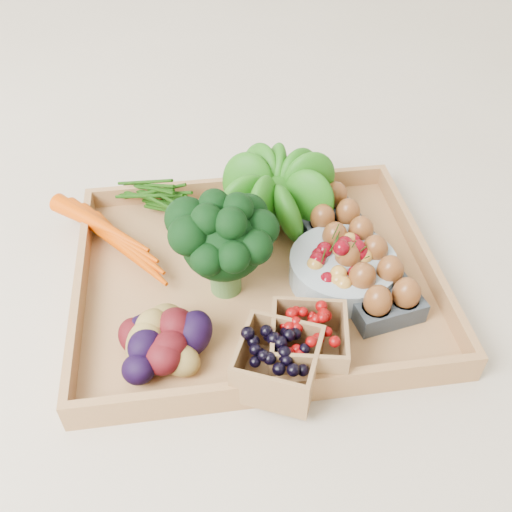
{
  "coord_description": "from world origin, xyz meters",
  "views": [
    {
      "loc": [
        -0.09,
        -0.63,
        0.66
      ],
      "look_at": [
        0.0,
        0.0,
        0.06
      ],
      "focal_mm": 40.0,
      "sensor_mm": 36.0,
      "label": 1
    }
  ],
  "objects": [
    {
      "name": "broccoli",
      "position": [
        -0.05,
        -0.02,
        0.08
      ],
      "size": [
        0.16,
        0.16,
        0.12
      ],
      "primitive_type": null,
      "color": "black",
      "rests_on": "tray"
    },
    {
      "name": "potatoes",
      "position": [
        -0.15,
        -0.13,
        0.06
      ],
      "size": [
        0.14,
        0.14,
        0.08
      ],
      "primitive_type": null,
      "color": "#400A0E",
      "rests_on": "tray"
    },
    {
      "name": "punnet_blackberry",
      "position": [
        0.0,
        -0.19,
        0.05
      ],
      "size": [
        0.13,
        0.13,
        0.07
      ],
      "primitive_type": "cube",
      "rotation": [
        0.0,
        0.0,
        -0.42
      ],
      "color": "black",
      "rests_on": "tray"
    },
    {
      "name": "ground",
      "position": [
        0.0,
        0.0,
        0.0
      ],
      "size": [
        4.0,
        4.0,
        0.0
      ],
      "primitive_type": "plane",
      "color": "beige",
      "rests_on": "ground"
    },
    {
      "name": "egg_carton",
      "position": [
        0.16,
        0.01,
        0.03
      ],
      "size": [
        0.15,
        0.3,
        0.03
      ],
      "primitive_type": "cube",
      "rotation": [
        0.0,
        0.0,
        0.19
      ],
      "color": "#383F48",
      "rests_on": "tray"
    },
    {
      "name": "lettuce",
      "position": [
        0.06,
        0.14,
        0.09
      ],
      "size": [
        0.14,
        0.14,
        0.14
      ],
      "primitive_type": "sphere",
      "color": "#1D5D0E",
      "rests_on": "tray"
    },
    {
      "name": "cherry_bowl",
      "position": [
        0.13,
        -0.02,
        0.04
      ],
      "size": [
        0.17,
        0.17,
        0.04
      ],
      "primitive_type": "cylinder",
      "color": "#8C9EA5",
      "rests_on": "tray"
    },
    {
      "name": "punnet_raspberry",
      "position": [
        0.05,
        -0.17,
        0.05
      ],
      "size": [
        0.12,
        0.12,
        0.07
      ],
      "primitive_type": "cube",
      "rotation": [
        0.0,
        0.0,
        -0.2
      ],
      "color": "#6B0405",
      "rests_on": "tray"
    },
    {
      "name": "tray",
      "position": [
        0.0,
        0.0,
        0.01
      ],
      "size": [
        0.55,
        0.45,
        0.01
      ],
      "primitive_type": "cube",
      "color": "#B07D4A",
      "rests_on": "ground"
    },
    {
      "name": "carrots",
      "position": [
        -0.22,
        0.1,
        0.04
      ],
      "size": [
        0.22,
        0.16,
        0.05
      ],
      "primitive_type": null,
      "color": "#D14400",
      "rests_on": "tray"
    }
  ]
}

